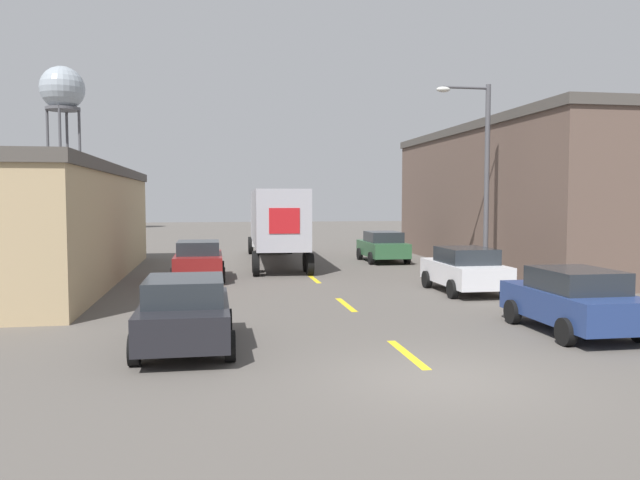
{
  "coord_description": "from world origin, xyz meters",
  "views": [
    {
      "loc": [
        -4.06,
        -10.81,
        3.33
      ],
      "look_at": [
        0.31,
        14.94,
        1.61
      ],
      "focal_mm": 35.0,
      "sensor_mm": 36.0,
      "label": 1
    }
  ],
  "objects_px": {
    "water_tower": "(62,92)",
    "street_lamp": "(481,168)",
    "parked_car_right_far": "(383,246)",
    "parked_car_left_far": "(199,260)",
    "parked_car_left_near": "(185,312)",
    "parked_car_right_near": "(573,300)",
    "semi_truck": "(275,219)",
    "parked_car_right_mid": "(465,269)"
  },
  "relations": [
    {
      "from": "parked_car_right_far",
      "to": "parked_car_left_far",
      "type": "xyz_separation_m",
      "value": [
        -9.45,
        -5.87,
        0.0
      ]
    },
    {
      "from": "parked_car_right_mid",
      "to": "parked_car_left_far",
      "type": "relative_size",
      "value": 1.0
    },
    {
      "from": "parked_car_left_near",
      "to": "street_lamp",
      "type": "xyz_separation_m",
      "value": [
        11.19,
        9.61,
        3.72
      ]
    },
    {
      "from": "semi_truck",
      "to": "parked_car_left_near",
      "type": "height_order",
      "value": "semi_truck"
    },
    {
      "from": "parked_car_left_near",
      "to": "street_lamp",
      "type": "height_order",
      "value": "street_lamp"
    },
    {
      "from": "semi_truck",
      "to": "parked_car_right_near",
      "type": "distance_m",
      "value": 19.72
    },
    {
      "from": "street_lamp",
      "to": "parked_car_right_far",
      "type": "bearing_deg",
      "value": 101.88
    },
    {
      "from": "parked_car_right_near",
      "to": "parked_car_right_mid",
      "type": "xyz_separation_m",
      "value": [
        0.0,
        6.82,
        0.0
      ]
    },
    {
      "from": "semi_truck",
      "to": "parked_car_left_near",
      "type": "bearing_deg",
      "value": -99.25
    },
    {
      "from": "parked_car_right_mid",
      "to": "street_lamp",
      "type": "bearing_deg",
      "value": 56.95
    },
    {
      "from": "semi_truck",
      "to": "street_lamp",
      "type": "height_order",
      "value": "street_lamp"
    },
    {
      "from": "parked_car_right_far",
      "to": "water_tower",
      "type": "bearing_deg",
      "value": 123.52
    },
    {
      "from": "parked_car_right_mid",
      "to": "water_tower",
      "type": "relative_size",
      "value": 0.24
    },
    {
      "from": "semi_truck",
      "to": "water_tower",
      "type": "relative_size",
      "value": 0.84
    },
    {
      "from": "parked_car_left_far",
      "to": "water_tower",
      "type": "relative_size",
      "value": 0.24
    },
    {
      "from": "parked_car_left_near",
      "to": "water_tower",
      "type": "relative_size",
      "value": 0.24
    },
    {
      "from": "semi_truck",
      "to": "parked_car_right_near",
      "type": "height_order",
      "value": "semi_truck"
    },
    {
      "from": "parked_car_right_near",
      "to": "water_tower",
      "type": "bearing_deg",
      "value": 113.95
    },
    {
      "from": "parked_car_left_near",
      "to": "parked_car_right_near",
      "type": "height_order",
      "value": "same"
    },
    {
      "from": "parked_car_right_mid",
      "to": "water_tower",
      "type": "xyz_separation_m",
      "value": [
        -23.99,
        47.2,
        13.38
      ]
    },
    {
      "from": "water_tower",
      "to": "street_lamp",
      "type": "relative_size",
      "value": 2.14
    },
    {
      "from": "parked_car_right_far",
      "to": "parked_car_right_mid",
      "type": "bearing_deg",
      "value": -90.0
    },
    {
      "from": "semi_truck",
      "to": "parked_car_right_mid",
      "type": "bearing_deg",
      "value": -62.76
    },
    {
      "from": "street_lamp",
      "to": "parked_car_left_far",
      "type": "bearing_deg",
      "value": 167.77
    },
    {
      "from": "parked_car_right_mid",
      "to": "street_lamp",
      "type": "relative_size",
      "value": 0.52
    },
    {
      "from": "parked_car_right_mid",
      "to": "parked_car_left_far",
      "type": "bearing_deg",
      "value": 151.6
    },
    {
      "from": "water_tower",
      "to": "parked_car_right_near",
      "type": "bearing_deg",
      "value": -66.05
    },
    {
      "from": "parked_car_left_far",
      "to": "street_lamp",
      "type": "distance_m",
      "value": 12.04
    },
    {
      "from": "water_tower",
      "to": "street_lamp",
      "type": "height_order",
      "value": "water_tower"
    },
    {
      "from": "semi_truck",
      "to": "parked_car_right_mid",
      "type": "xyz_separation_m",
      "value": [
        5.63,
        -12.02,
        -1.43
      ]
    },
    {
      "from": "parked_car_right_near",
      "to": "parked_car_left_far",
      "type": "xyz_separation_m",
      "value": [
        -9.45,
        11.93,
        0.0
      ]
    },
    {
      "from": "parked_car_right_far",
      "to": "parked_car_left_far",
      "type": "relative_size",
      "value": 1.0
    },
    {
      "from": "parked_car_right_near",
      "to": "parked_car_right_mid",
      "type": "distance_m",
      "value": 6.82
    },
    {
      "from": "parked_car_left_near",
      "to": "parked_car_right_far",
      "type": "distance_m",
      "value": 20.24
    },
    {
      "from": "parked_car_right_far",
      "to": "water_tower",
      "type": "distance_m",
      "value": 45.46
    },
    {
      "from": "parked_car_left_near",
      "to": "street_lamp",
      "type": "relative_size",
      "value": 0.52
    },
    {
      "from": "semi_truck",
      "to": "street_lamp",
      "type": "bearing_deg",
      "value": -49.56
    },
    {
      "from": "parked_car_right_mid",
      "to": "semi_truck",
      "type": "bearing_deg",
      "value": 115.11
    },
    {
      "from": "parked_car_left_near",
      "to": "parked_car_right_near",
      "type": "distance_m",
      "value": 9.45
    },
    {
      "from": "parked_car_left_near",
      "to": "water_tower",
      "type": "bearing_deg",
      "value": 105.04
    },
    {
      "from": "semi_truck",
      "to": "parked_car_right_mid",
      "type": "distance_m",
      "value": 13.36
    },
    {
      "from": "semi_truck",
      "to": "parked_car_left_far",
      "type": "relative_size",
      "value": 3.44
    }
  ]
}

